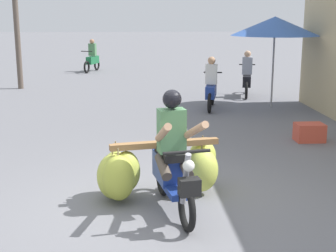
{
  "coord_description": "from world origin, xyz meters",
  "views": [
    {
      "loc": [
        -0.26,
        -5.99,
        2.51
      ],
      "look_at": [
        0.22,
        0.88,
        0.9
      ],
      "focal_mm": 51.95,
      "sensor_mm": 36.0,
      "label": 1
    }
  ],
  "objects_px": {
    "motorbike_main_loaded": "(155,168)",
    "produce_crate": "(309,132)",
    "motorbike_distant_far_ahead": "(92,59)",
    "market_umbrella_near_shop": "(275,26)",
    "utility_pole": "(16,11)",
    "motorbike_distant_ahead_left": "(247,78)",
    "motorbike_distant_ahead_right": "(211,88)"
  },
  "relations": [
    {
      "from": "motorbike_distant_ahead_right",
      "to": "market_umbrella_near_shop",
      "type": "xyz_separation_m",
      "value": [
        1.7,
        0.24,
        1.6
      ]
    },
    {
      "from": "motorbike_distant_ahead_left",
      "to": "motorbike_distant_far_ahead",
      "type": "bearing_deg",
      "value": 127.37
    },
    {
      "from": "motorbike_distant_ahead_left",
      "to": "produce_crate",
      "type": "relative_size",
      "value": 2.85
    },
    {
      "from": "market_umbrella_near_shop",
      "to": "motorbike_distant_ahead_right",
      "type": "bearing_deg",
      "value": -172.01
    },
    {
      "from": "motorbike_main_loaded",
      "to": "market_umbrella_near_shop",
      "type": "height_order",
      "value": "market_umbrella_near_shop"
    },
    {
      "from": "motorbike_distant_ahead_right",
      "to": "motorbike_distant_ahead_left",
      "type": "bearing_deg",
      "value": 54.39
    },
    {
      "from": "motorbike_main_loaded",
      "to": "produce_crate",
      "type": "xyz_separation_m",
      "value": [
        3.22,
        2.95,
        -0.29
      ]
    },
    {
      "from": "motorbike_distant_far_ahead",
      "to": "market_umbrella_near_shop",
      "type": "bearing_deg",
      "value": -57.2
    },
    {
      "from": "market_umbrella_near_shop",
      "to": "produce_crate",
      "type": "distance_m",
      "value": 4.12
    },
    {
      "from": "motorbike_distant_ahead_left",
      "to": "motorbike_distant_ahead_right",
      "type": "height_order",
      "value": "same"
    },
    {
      "from": "market_umbrella_near_shop",
      "to": "motorbike_distant_ahead_left",
      "type": "bearing_deg",
      "value": 99.72
    },
    {
      "from": "produce_crate",
      "to": "motorbike_main_loaded",
      "type": "bearing_deg",
      "value": -137.55
    },
    {
      "from": "motorbike_distant_ahead_left",
      "to": "motorbike_distant_far_ahead",
      "type": "height_order",
      "value": "same"
    },
    {
      "from": "utility_pole",
      "to": "motorbike_distant_far_ahead",
      "type": "bearing_deg",
      "value": 66.63
    },
    {
      "from": "motorbike_main_loaded",
      "to": "produce_crate",
      "type": "distance_m",
      "value": 4.37
    },
    {
      "from": "motorbike_main_loaded",
      "to": "utility_pole",
      "type": "xyz_separation_m",
      "value": [
        -4.09,
        10.38,
        2.1
      ]
    },
    {
      "from": "motorbike_distant_ahead_left",
      "to": "motorbike_distant_ahead_right",
      "type": "xyz_separation_m",
      "value": [
        -1.4,
        -1.96,
        0.0
      ]
    },
    {
      "from": "motorbike_distant_ahead_left",
      "to": "motorbike_distant_ahead_right",
      "type": "bearing_deg",
      "value": -125.61
    },
    {
      "from": "motorbike_distant_ahead_left",
      "to": "market_umbrella_near_shop",
      "type": "relative_size",
      "value": 0.66
    },
    {
      "from": "motorbike_distant_far_ahead",
      "to": "market_umbrella_near_shop",
      "type": "relative_size",
      "value": 0.65
    },
    {
      "from": "market_umbrella_near_shop",
      "to": "utility_pole",
      "type": "distance_m",
      "value": 8.48
    },
    {
      "from": "motorbike_main_loaded",
      "to": "motorbike_distant_ahead_right",
      "type": "height_order",
      "value": "motorbike_main_loaded"
    },
    {
      "from": "motorbike_distant_ahead_left",
      "to": "market_umbrella_near_shop",
      "type": "distance_m",
      "value": 2.37
    },
    {
      "from": "motorbike_distant_ahead_right",
      "to": "motorbike_distant_far_ahead",
      "type": "xyz_separation_m",
      "value": [
        -3.81,
        8.79,
        0.0
      ]
    },
    {
      "from": "motorbike_distant_far_ahead",
      "to": "utility_pole",
      "type": "relative_size",
      "value": 0.3
    },
    {
      "from": "motorbike_distant_far_ahead",
      "to": "market_umbrella_near_shop",
      "type": "xyz_separation_m",
      "value": [
        5.51,
        -8.55,
        1.6
      ]
    },
    {
      "from": "market_umbrella_near_shop",
      "to": "produce_crate",
      "type": "height_order",
      "value": "market_umbrella_near_shop"
    },
    {
      "from": "produce_crate",
      "to": "motorbike_distant_ahead_left",
      "type": "bearing_deg",
      "value": 90.59
    },
    {
      "from": "motorbike_main_loaded",
      "to": "motorbike_distant_ahead_left",
      "type": "bearing_deg",
      "value": 69.05
    },
    {
      "from": "market_umbrella_near_shop",
      "to": "utility_pole",
      "type": "height_order",
      "value": "utility_pole"
    },
    {
      "from": "produce_crate",
      "to": "market_umbrella_near_shop",
      "type": "bearing_deg",
      "value": 86.2
    },
    {
      "from": "market_umbrella_near_shop",
      "to": "utility_pole",
      "type": "xyz_separation_m",
      "value": [
        -7.55,
        3.83,
        0.4
      ]
    }
  ]
}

